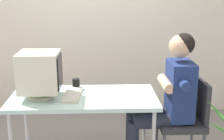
% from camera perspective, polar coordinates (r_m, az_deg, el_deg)
% --- Properties ---
extents(wall_back, '(8.00, 0.10, 3.00)m').
position_cam_1_polar(wall_back, '(4.15, -0.29, 12.14)').
color(wall_back, beige).
rests_on(wall_back, ground_plane).
extents(desk, '(1.38, 0.67, 0.73)m').
position_cam_1_polar(desk, '(2.94, -5.24, -5.75)').
color(desk, '#B7B7BC').
rests_on(desk, ground_plane).
extents(crt_monitor, '(0.37, 0.34, 0.43)m').
position_cam_1_polar(crt_monitor, '(2.88, -13.20, -0.41)').
color(crt_monitor, beige).
rests_on(crt_monitor, desk).
extents(keyboard, '(0.17, 0.42, 0.03)m').
position_cam_1_polar(keyboard, '(2.94, -7.31, -4.46)').
color(keyboard, beige).
rests_on(keyboard, desk).
extents(office_chair, '(0.43, 0.43, 0.86)m').
position_cam_1_polar(office_chair, '(3.11, 13.64, -8.41)').
color(office_chair, '#4C4C51').
rests_on(office_chair, ground_plane).
extents(person_seated, '(0.74, 0.55, 1.32)m').
position_cam_1_polar(person_seated, '(2.98, 10.26, -4.65)').
color(person_seated, navy).
rests_on(person_seated, ground_plane).
extents(desk_mug, '(0.07, 0.08, 0.11)m').
position_cam_1_polar(desk_mug, '(3.11, -6.67, -2.57)').
color(desk_mug, black).
rests_on(desk_mug, desk).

